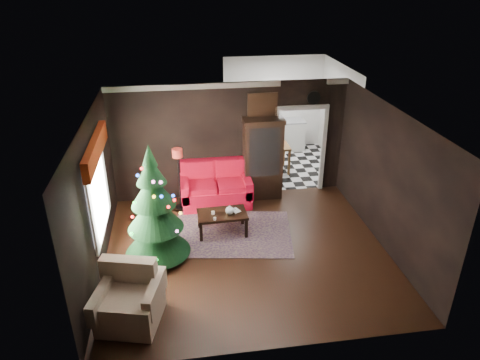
{
  "coord_description": "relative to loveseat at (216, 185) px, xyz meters",
  "views": [
    {
      "loc": [
        -1.2,
        -7.13,
        5.1
      ],
      "look_at": [
        0.0,
        0.9,
        1.15
      ],
      "focal_mm": 32.85,
      "sensor_mm": 36.0,
      "label": 1
    }
  ],
  "objects": [
    {
      "name": "cup_b",
      "position": [
        -0.18,
        -1.53,
        -0.0
      ],
      "size": [
        0.07,
        0.07,
        0.05
      ],
      "primitive_type": "cylinder",
      "rotation": [
        0.0,
        0.0,
        0.18
      ],
      "color": "white",
      "rests_on": "coffee_table"
    },
    {
      "name": "wall_front",
      "position": [
        0.4,
        -4.55,
        0.9
      ],
      "size": [
        5.5,
        0.0,
        5.5
      ],
      "primitive_type": "plane",
      "rotation": [
        -1.57,
        0.0,
        0.0
      ],
      "color": "black",
      "rests_on": "ground"
    },
    {
      "name": "wall_right",
      "position": [
        3.15,
        -2.05,
        0.9
      ],
      "size": [
        0.0,
        5.5,
        5.5
      ],
      "primitive_type": "plane",
      "rotation": [
        1.57,
        0.0,
        -1.57
      ],
      "color": "black",
      "rests_on": "ground"
    },
    {
      "name": "floor_lamp",
      "position": [
        -0.85,
        -0.26,
        0.33
      ],
      "size": [
        0.25,
        0.25,
        1.46
      ],
      "primitive_type": null,
      "rotation": [
        0.0,
        0.0,
        -0.02
      ],
      "color": "black",
      "rests_on": "ground"
    },
    {
      "name": "kitchen_table",
      "position": [
        1.8,
        1.65,
        -0.12
      ],
      "size": [
        0.7,
        0.7,
        0.75
      ],
      "primitive_type": null,
      "color": "brown",
      "rests_on": "ground"
    },
    {
      "name": "kitchen_floor",
      "position": [
        2.1,
        1.95,
        -0.5
      ],
      "size": [
        3.0,
        3.0,
        0.0
      ],
      "primitive_type": "plane",
      "color": "silver",
      "rests_on": "ground"
    },
    {
      "name": "wall_back",
      "position": [
        0.4,
        0.45,
        0.9
      ],
      "size": [
        5.5,
        0.0,
        5.5
      ],
      "primitive_type": "plane",
      "rotation": [
        1.57,
        0.0,
        0.0
      ],
      "color": "black",
      "rests_on": "ground"
    },
    {
      "name": "wall_left",
      "position": [
        -2.35,
        -2.05,
        0.9
      ],
      "size": [
        0.0,
        5.5,
        5.5
      ],
      "primitive_type": "plane",
      "rotation": [
        1.57,
        0.0,
        1.57
      ],
      "color": "black",
      "rests_on": "ground"
    },
    {
      "name": "loveseat",
      "position": [
        0.0,
        0.0,
        0.0
      ],
      "size": [
        1.7,
        0.9,
        1.0
      ],
      "primitive_type": null,
      "color": "maroon",
      "rests_on": "ground"
    },
    {
      "name": "doorway",
      "position": [
        2.1,
        0.45,
        0.55
      ],
      "size": [
        1.1,
        0.1,
        2.1
      ],
      "primitive_type": null,
      "color": "silver",
      "rests_on": "ground"
    },
    {
      "name": "kitchen_counter",
      "position": [
        2.1,
        3.15,
        -0.05
      ],
      "size": [
        1.8,
        0.6,
        0.9
      ],
      "primitive_type": "cube",
      "color": "silver",
      "rests_on": "ground"
    },
    {
      "name": "painting",
      "position": [
        1.15,
        0.41,
        1.75
      ],
      "size": [
        0.62,
        0.05,
        0.52
      ],
      "primitive_type": "cube",
      "color": "#B88A46",
      "rests_on": "wall_back"
    },
    {
      "name": "teapot",
      "position": [
        0.15,
        -1.35,
        0.07
      ],
      "size": [
        0.24,
        0.24,
        0.19
      ],
      "primitive_type": null,
      "rotation": [
        0.0,
        0.0,
        -0.22
      ],
      "color": "white",
      "rests_on": "coffee_table"
    },
    {
      "name": "coffee_table",
      "position": [
        0.0,
        -1.28,
        -0.26
      ],
      "size": [
        1.04,
        0.65,
        0.46
      ],
      "primitive_type": null,
      "rotation": [
        0.0,
        0.0,
        0.03
      ],
      "color": "black",
      "rests_on": "rug"
    },
    {
      "name": "armchair",
      "position": [
        -1.72,
        -3.64,
        -0.04
      ],
      "size": [
        1.16,
        1.16,
        0.98
      ],
      "primitive_type": null,
      "rotation": [
        0.0,
        0.0,
        -0.25
      ],
      "color": "#BCAB8F",
      "rests_on": "ground"
    },
    {
      "name": "left_window",
      "position": [
        -2.31,
        -1.85,
        0.95
      ],
      "size": [
        0.05,
        1.6,
        1.4
      ],
      "primitive_type": "cube",
      "color": "white",
      "rests_on": "wall_left"
    },
    {
      "name": "curio_cabinet",
      "position": [
        1.15,
        0.22,
        0.45
      ],
      "size": [
        0.9,
        0.45,
        1.9
      ],
      "primitive_type": null,
      "color": "black",
      "rests_on": "ground"
    },
    {
      "name": "christmas_tree",
      "position": [
        -1.33,
        -1.93,
        0.55
      ],
      "size": [
        1.48,
        1.48,
        2.4
      ],
      "primitive_type": null,
      "rotation": [
        0.0,
        0.0,
        -0.2
      ],
      "color": "black",
      "rests_on": "ground"
    },
    {
      "name": "valance",
      "position": [
        -2.23,
        -1.85,
        1.77
      ],
      "size": [
        0.12,
        2.1,
        0.35
      ],
      "primitive_type": "cube",
      "color": "maroon",
      "rests_on": "wall_left"
    },
    {
      "name": "floor",
      "position": [
        0.4,
        -2.05,
        -0.5
      ],
      "size": [
        5.5,
        5.5,
        0.0
      ],
      "primitive_type": "plane",
      "color": "black",
      "rests_on": "ground"
    },
    {
      "name": "wall_clock",
      "position": [
        2.35,
        0.4,
        1.88
      ],
      "size": [
        0.32,
        0.32,
        0.06
      ],
      "primitive_type": "cylinder",
      "color": "silver",
      "rests_on": "wall_back"
    },
    {
      "name": "cup_a",
      "position": [
        -0.19,
        -1.29,
        0.0
      ],
      "size": [
        0.09,
        0.09,
        0.06
      ],
      "primitive_type": "cylinder",
      "rotation": [
        0.0,
        0.0,
        0.36
      ],
      "color": "white",
      "rests_on": "coffee_table"
    },
    {
      "name": "book",
      "position": [
        0.23,
        -1.26,
        0.08
      ],
      "size": [
        0.15,
        0.08,
        0.21
      ],
      "primitive_type": "imported",
      "rotation": [
        0.0,
        0.0,
        0.43
      ],
      "color": "olive",
      "rests_on": "coffee_table"
    },
    {
      "name": "ceiling",
      "position": [
        0.4,
        -2.05,
        2.3
      ],
      "size": [
        5.5,
        5.5,
        0.0
      ],
      "primitive_type": "plane",
      "rotation": [
        3.14,
        0.0,
        0.0
      ],
      "color": "white",
      "rests_on": "ground"
    },
    {
      "name": "kitchen_window",
      "position": [
        2.1,
        3.4,
        1.2
      ],
      "size": [
        0.7,
        0.06,
        0.7
      ],
      "primitive_type": "cube",
      "color": "white",
      "rests_on": "ground"
    },
    {
      "name": "rug",
      "position": [
        0.19,
        -1.34,
        -0.49
      ],
      "size": [
        2.75,
        2.19,
        0.01
      ],
      "primitive_type": "cube",
      "rotation": [
        0.0,
        0.0,
        -0.16
      ],
      "color": "#604A56",
      "rests_on": "ground"
    }
  ]
}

